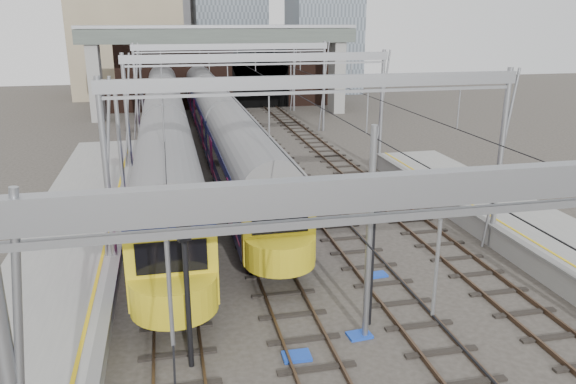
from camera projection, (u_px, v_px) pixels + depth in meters
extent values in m
plane|color=#38332D|center=(388.00, 373.00, 16.45)|extent=(160.00, 160.00, 0.00)
cube|color=gray|center=(32.00, 352.00, 16.53)|extent=(4.20, 55.00, 1.10)
cube|color=slate|center=(103.00, 329.00, 16.80)|extent=(0.35, 55.00, 0.12)
cube|color=gold|center=(85.00, 329.00, 16.68)|extent=(0.12, 55.00, 0.01)
cube|color=#4C3828|center=(156.00, 217.00, 29.04)|extent=(0.08, 80.00, 0.16)
cube|color=#4C3828|center=(184.00, 215.00, 29.33)|extent=(0.08, 80.00, 0.16)
cube|color=black|center=(170.00, 217.00, 29.21)|extent=(2.40, 80.00, 0.14)
cube|color=#4C3828|center=(233.00, 212.00, 29.86)|extent=(0.08, 80.00, 0.16)
cube|color=#4C3828|center=(260.00, 210.00, 30.15)|extent=(0.08, 80.00, 0.16)
cube|color=black|center=(246.00, 212.00, 30.03)|extent=(2.40, 80.00, 0.14)
cube|color=#4C3828|center=(306.00, 206.00, 30.67)|extent=(0.08, 80.00, 0.16)
cube|color=#4C3828|center=(331.00, 205.00, 30.97)|extent=(0.08, 80.00, 0.16)
cube|color=black|center=(318.00, 207.00, 30.84)|extent=(2.40, 80.00, 0.14)
cube|color=#4C3828|center=(375.00, 202.00, 31.49)|extent=(0.08, 80.00, 0.16)
cube|color=#4C3828|center=(399.00, 200.00, 31.79)|extent=(0.08, 80.00, 0.16)
cube|color=black|center=(387.00, 202.00, 31.66)|extent=(2.40, 80.00, 0.14)
cube|color=gray|center=(563.00, 179.00, 8.59)|extent=(16.80, 0.28, 0.50)
cylinder|color=gray|center=(107.00, 184.00, 21.04)|extent=(0.24, 0.24, 8.00)
cylinder|color=gray|center=(500.00, 161.00, 24.40)|extent=(0.24, 0.24, 8.00)
cube|color=gray|center=(320.00, 82.00, 21.65)|extent=(16.80, 0.28, 0.50)
cylinder|color=gray|center=(127.00, 120.00, 34.10)|extent=(0.24, 0.24, 8.00)
cylinder|color=gray|center=(381.00, 111.00, 37.45)|extent=(0.24, 0.24, 8.00)
cube|color=gray|center=(259.00, 58.00, 34.71)|extent=(16.80, 0.28, 0.50)
cylinder|color=gray|center=(136.00, 92.00, 47.16)|extent=(0.24, 0.24, 8.00)
cylinder|color=gray|center=(324.00, 87.00, 50.51)|extent=(0.24, 0.24, 8.00)
cube|color=gray|center=(232.00, 47.00, 47.76)|extent=(16.80, 0.28, 0.50)
cylinder|color=gray|center=(141.00, 78.00, 58.35)|extent=(0.24, 0.24, 8.00)
cylinder|color=gray|center=(294.00, 74.00, 61.70)|extent=(0.24, 0.24, 8.00)
cube|color=gray|center=(218.00, 41.00, 58.95)|extent=(16.80, 0.28, 0.50)
cube|color=black|center=(163.00, 113.00, 27.58)|extent=(0.03, 80.00, 0.03)
cube|color=black|center=(244.00, 110.00, 28.39)|extent=(0.03, 80.00, 0.03)
cube|color=black|center=(320.00, 107.00, 29.21)|extent=(0.03, 80.00, 0.03)
cube|color=black|center=(392.00, 105.00, 30.03)|extent=(0.03, 80.00, 0.03)
cube|color=black|center=(233.00, 68.00, 64.01)|extent=(26.00, 2.00, 9.00)
cube|color=black|center=(261.00, 85.00, 64.24)|extent=(6.50, 0.10, 5.20)
cylinder|color=black|center=(261.00, 62.00, 63.47)|extent=(6.50, 0.10, 6.50)
cube|color=black|center=(126.00, 98.00, 61.52)|extent=(6.00, 1.50, 3.00)
cube|color=gray|center=(95.00, 79.00, 55.57)|extent=(1.20, 2.50, 8.20)
cube|color=gray|center=(337.00, 74.00, 60.69)|extent=(1.20, 2.50, 8.20)
cube|color=#545F57|center=(220.00, 36.00, 56.91)|extent=(28.00, 3.00, 1.40)
cube|color=gray|center=(220.00, 27.00, 56.64)|extent=(28.00, 3.00, 0.30)
cube|color=tan|center=(126.00, 9.00, 72.68)|extent=(14.00, 12.00, 22.00)
cube|color=gray|center=(185.00, 24.00, 87.97)|extent=(18.00, 14.00, 18.00)
cube|color=black|center=(209.00, 124.00, 52.75)|extent=(2.24, 66.32, 0.70)
cube|color=#141746|center=(208.00, 104.00, 52.17)|extent=(2.85, 66.32, 2.54)
cylinder|color=slate|center=(207.00, 90.00, 51.80)|extent=(2.79, 65.82, 2.79)
cube|color=black|center=(208.00, 100.00, 52.05)|extent=(2.87, 65.12, 0.76)
cube|color=#CF406E|center=(208.00, 112.00, 52.39)|extent=(2.87, 65.32, 0.12)
cube|color=gold|center=(279.00, 234.00, 21.14)|extent=(2.79, 0.60, 2.34)
cube|color=black|center=(280.00, 220.00, 20.80)|extent=(2.14, 0.08, 1.02)
cube|color=black|center=(165.00, 129.00, 50.50)|extent=(2.32, 68.61, 0.70)
cube|color=#141746|center=(164.00, 107.00, 49.91)|extent=(2.95, 68.61, 2.63)
cylinder|color=slate|center=(163.00, 93.00, 49.52)|extent=(2.89, 68.11, 2.89)
cube|color=black|center=(164.00, 103.00, 49.79)|extent=(2.97, 67.41, 0.79)
cube|color=#CF406E|center=(165.00, 116.00, 50.13)|extent=(2.97, 67.61, 0.13)
cube|color=gold|center=(173.00, 273.00, 17.81)|extent=(2.89, 0.60, 2.43)
cube|color=black|center=(172.00, 257.00, 17.46)|extent=(2.21, 0.08, 1.05)
cylinder|color=black|center=(187.00, 293.00, 16.07)|extent=(0.16, 0.16, 4.87)
cube|color=black|center=(183.00, 225.00, 15.26)|extent=(0.40, 0.31, 0.91)
sphere|color=red|center=(183.00, 220.00, 15.09)|extent=(0.18, 0.18, 0.18)
cylinder|color=black|center=(372.00, 258.00, 18.36)|extent=(0.16, 0.16, 4.87)
cube|color=black|center=(377.00, 198.00, 17.56)|extent=(0.40, 0.29, 0.91)
sphere|color=red|center=(378.00, 193.00, 17.39)|extent=(0.18, 0.18, 0.18)
cube|color=#1840B8|center=(297.00, 356.00, 17.18)|extent=(0.88, 0.63, 0.10)
cube|color=#1840B8|center=(359.00, 335.00, 18.33)|extent=(0.82, 0.62, 0.09)
cube|color=#1840B8|center=(378.00, 275.00, 22.64)|extent=(0.76, 0.56, 0.09)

